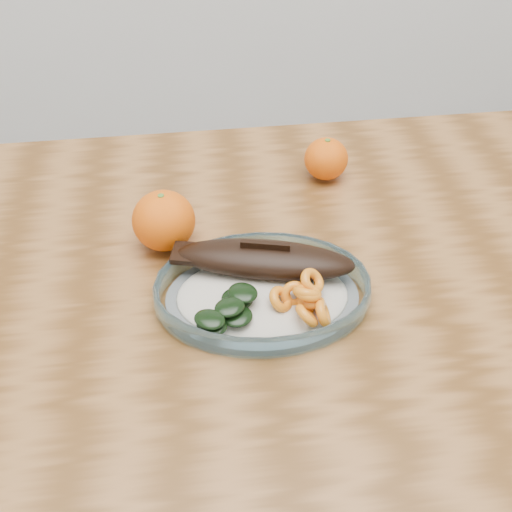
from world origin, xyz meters
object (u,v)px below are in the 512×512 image
Objects in this scene: dining_table at (256,345)px; orange_right at (326,159)px; plated_meal at (263,289)px; orange_left at (164,221)px.

orange_right reaches higher than dining_table.
plated_meal is at bearing -117.44° from orange_right.
dining_table is 18.33× the size of orange_right.
dining_table is 0.12m from plated_meal.
plated_meal is at bearing -69.00° from dining_table.
dining_table is at bearing 114.65° from plated_meal.
dining_table is 14.61× the size of orange_left.
plated_meal is 0.28m from orange_right.
orange_left is at bearing -151.65° from orange_right.
orange_right is (0.14, 0.24, 0.13)m from dining_table.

